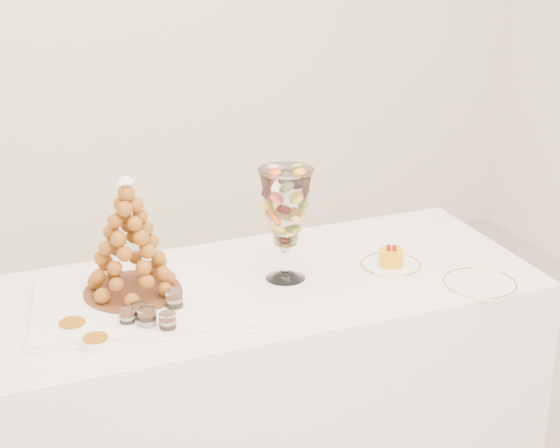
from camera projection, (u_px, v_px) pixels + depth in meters
name	position (u px, v px, depth m)	size (l,w,h in m)	color
buffet_table	(246.00, 383.00, 3.20)	(1.97, 0.83, 0.74)	white
lace_tray	(140.00, 301.00, 2.93)	(0.66, 0.49, 0.02)	white
macaron_vase	(286.00, 208.00, 3.02)	(0.17, 0.17, 0.38)	white
cake_plate	(391.00, 266.00, 3.20)	(0.21, 0.21, 0.01)	white
spare_plate	(480.00, 284.00, 3.06)	(0.25, 0.25, 0.01)	white
verrine_a	(127.00, 319.00, 2.77)	(0.05, 0.05, 0.06)	white
verrine_b	(140.00, 314.00, 2.80)	(0.05, 0.05, 0.07)	white
verrine_c	(174.00, 302.00, 2.87)	(0.05, 0.05, 0.07)	white
verrine_d	(147.00, 320.00, 2.76)	(0.06, 0.06, 0.08)	white
verrine_e	(168.00, 324.00, 2.74)	(0.05, 0.05, 0.07)	white
ramekin_back	(72.00, 327.00, 2.76)	(0.09, 0.09, 0.03)	white
ramekin_front	(96.00, 342.00, 2.68)	(0.08, 0.08, 0.03)	white
croquembouche	(129.00, 237.00, 2.90)	(0.31, 0.31, 0.39)	brown
mousse_cake	(391.00, 257.00, 3.18)	(0.08, 0.08, 0.07)	#F2A10B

